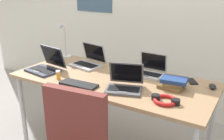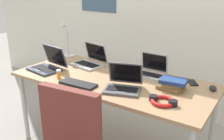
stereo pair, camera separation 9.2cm
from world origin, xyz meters
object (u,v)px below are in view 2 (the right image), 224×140
Objects in this scene: desk_lamp at (66,40)px; headphones at (163,101)px; coffee_mug at (117,68)px; pill_bottle at (59,74)px; external_keyboard at (78,84)px; computer_mouse at (213,88)px; book_stack at (172,84)px; laptop_front_right at (48,65)px; laptop_back_left at (151,71)px; cell_phone at (192,83)px; laptop_near_mouse at (90,61)px; laptop_center at (123,85)px.

desk_lamp reaches higher than headphones.
pill_bottle is at bearing -130.96° from coffee_mug.
computer_mouse is (0.97, 0.51, 0.01)m from external_keyboard.
book_stack is at bearing 97.59° from headphones.
coffee_mug is at bearing 25.93° from laptop_front_right.
laptop_back_left is at bearing -0.80° from desk_lamp.
computer_mouse is at bearing -1.57° from desk_lamp.
cell_phone is (1.44, 0.01, -0.19)m from desk_lamp.
laptop_near_mouse is 1.28× the size of laptop_back_left.
laptop_front_right is 1.22m from book_stack.
book_stack is (-0.28, -0.17, 0.03)m from computer_mouse.
cell_phone is (1.30, 0.43, -0.04)m from laptop_front_right.
laptop_front_right is at bearing -154.07° from coffee_mug.
computer_mouse is at bearing 31.06° from book_stack.
laptop_front_right is 0.69m from coffee_mug.
laptop_front_right reaches higher than cell_phone.
cell_phone is at bearing 82.73° from headphones.
headphones is 0.72m from coffee_mug.
laptop_near_mouse is at bearing 114.50° from external_keyboard.
desk_lamp is at bearing 160.28° from computer_mouse.
external_keyboard is at bearing -40.95° from desk_lamp.
coffee_mug is at bearing 171.16° from book_stack.
cell_phone is 1.20× the size of coffee_mug.
headphones reaches higher than external_keyboard.
laptop_back_left is 1.18× the size of book_stack.
computer_mouse is at bearing 32.82° from laptop_center.
desk_lamp is 1.11m from laptop_center.
coffee_mug is at bearing 157.71° from cell_phone.
laptop_center is 1.62× the size of headphones.
pill_bottle is at bearing -90.53° from laptop_near_mouse.
cell_phone is 0.70m from coffee_mug.
laptop_near_mouse reaches higher than book_stack.
headphones is at bearing 3.32° from external_keyboard.
computer_mouse is (0.61, 0.39, -0.03)m from laptop_center.
desk_lamp is 1.63m from computer_mouse.
laptop_center reaches higher than laptop_back_left.
desk_lamp is 1.45m from cell_phone.
desk_lamp reaches higher than laptop_front_right.
coffee_mug is (0.36, 0.41, 0.00)m from pill_bottle.
headphones reaches higher than computer_mouse.
coffee_mug is (0.35, -0.04, -0.00)m from laptop_near_mouse.
laptop_back_left is 2.83× the size of computer_mouse.
cell_phone is (0.79, 0.57, -0.01)m from external_keyboard.
coffee_mug is at bearing -5.75° from laptop_near_mouse.
headphones is 2.71× the size of pill_bottle.
laptop_back_left reaches higher than cell_phone.
cell_phone is at bearing 10.98° from coffee_mug.
headphones is (0.36, -0.05, -0.03)m from laptop_center.
headphones is at bearing -22.13° from laptop_near_mouse.
book_stack is (-0.04, 0.27, 0.03)m from headphones.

